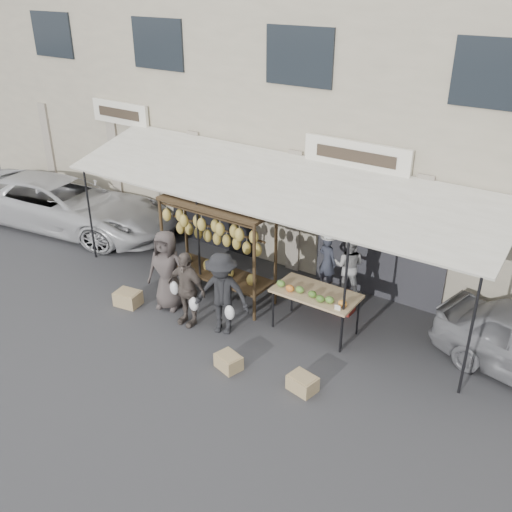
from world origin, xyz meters
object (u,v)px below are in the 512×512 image
Objects in this scene: vendor_right at (349,266)px; crate_far at (128,298)px; customer_left at (167,270)px; produce_table at (315,294)px; customer_mid at (186,289)px; vendor_left at (327,262)px; crate_near_b at (303,383)px; crate_near_a at (229,362)px; banana_rack at (215,233)px; van at (59,192)px; customer_right at (222,294)px.

vendor_right is 4.85m from crate_far.
vendor_right reaches higher than customer_left.
vendor_right is 3.83m from customer_left.
customer_left is 1.18m from crate_far.
customer_mid is at bearing -153.03° from produce_table.
vendor_left is 2.55× the size of crate_near_b.
customer_mid is at bearing 155.21° from crate_near_a.
customer_mid is at bearing -82.43° from banana_rack.
customer_mid is at bearing 63.67° from vendor_left.
vendor_right is 3.38m from customer_mid.
van is at bearing 149.65° from customer_left.
customer_mid is at bearing -115.23° from van.
customer_right is 3.30× the size of crate_far.
crate_near_a is at bearing 97.32° from vendor_left.
crate_far is at bearing -160.28° from produce_table.
customer_mid is (0.16, -1.20, -0.76)m from banana_rack.
banana_rack reaches higher than van.
customer_left is (-3.28, -1.96, -0.24)m from vendor_right.
customer_mid is at bearing 170.50° from crate_near_b.
customer_mid reaches higher than crate_near_a.
van is (-5.54, 1.60, 0.13)m from customer_left.
vendor_right is 2.71m from customer_right.
banana_rack reaches higher than customer_mid.
banana_rack is 2.13× the size of vendor_left.
customer_mid reaches higher than vendor_left.
banana_rack is at bearing 179.59° from produce_table.
banana_rack is at bearing 152.02° from crate_near_b.
vendor_right is 0.75× the size of customer_right.
customer_left is 0.36× the size of van.
crate_far is (-4.61, 0.31, 0.02)m from crate_near_b.
produce_table is 3.67× the size of crate_near_a.
vendor_right is 0.81× the size of customer_mid.
crate_near_a is (0.82, -0.90, -0.74)m from customer_right.
van is (-7.09, 1.71, 0.14)m from customer_right.
customer_left reaches higher than crate_far.
produce_table is 1.28× the size of vendor_right.
crate_far is at bearing -172.16° from customer_mid.
vendor_left is at bearing 110.87° from crate_near_b.
customer_right is 2.48m from crate_far.
banana_rack is 0.53× the size of van.
vendor_left is 0.75× the size of customer_mid.
produce_table is at bearing 120.52° from vendor_left.
customer_left is 5.77m from van.
crate_far reaches higher than crate_near_b.
produce_table is 3.21m from customer_left.
van is at bearing 165.76° from crate_near_b.
customer_right is at bearing -146.00° from produce_table.
crate_near_b is at bearing -3.79° from crate_far.
customer_left is 1.10× the size of customer_mid.
customer_left is 3.86× the size of crate_near_a.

